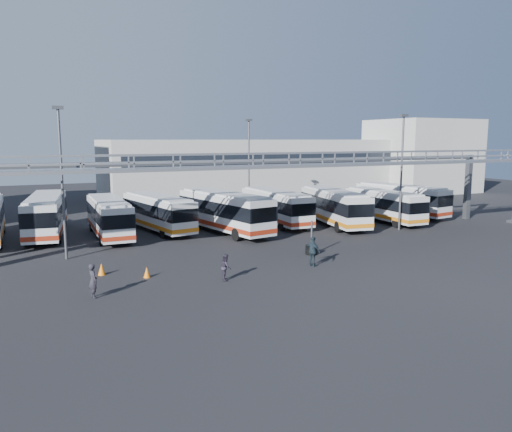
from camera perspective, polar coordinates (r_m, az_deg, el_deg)
name	(u,v)px	position (r m, az deg, el deg)	size (l,w,h in m)	color
ground	(330,260)	(33.99, 8.48, -5.05)	(140.00, 140.00, 0.00)	black
gantry	(289,173)	(38.12, 3.76, 4.91)	(51.40, 5.15, 7.10)	#92959A
warehouse	(253,168)	(72.24, -0.29, 5.55)	(42.00, 14.00, 8.00)	#9E9E99
building_right	(422,156)	(81.97, 18.40, 6.53)	(14.00, 12.00, 11.00)	#B2B2AD
light_pole_left	(62,175)	(35.55, -21.32, 4.41)	(0.70, 0.35, 10.21)	#4C4F54
light_pole_mid	(402,166)	(45.99, 16.31, 5.51)	(0.70, 0.35, 10.21)	#4C4F54
light_pole_back	(249,161)	(54.30, -0.82, 6.31)	(0.70, 0.35, 10.21)	#4C4F54
bus_1	(46,214)	(45.03, -22.87, 0.23)	(4.12, 11.62, 3.45)	silver
bus_2	(109,216)	(43.06, -16.47, 0.00)	(2.64, 10.57, 3.20)	silver
bus_3	(158,212)	(44.76, -11.13, 0.50)	(4.20, 10.69, 3.17)	silver
bus_4	(224,210)	(43.33, -3.64, 0.64)	(4.75, 11.86, 3.51)	silver
bus_5	(276,206)	(47.53, 2.26, 1.18)	(2.56, 10.67, 3.24)	silver
bus_6	(334,206)	(47.44, 8.91, 1.14)	(4.49, 11.31, 3.35)	silver
bus_7	(384,204)	(50.64, 14.40, 1.28)	(2.70, 10.23, 3.08)	silver
bus_8	(401,199)	(55.05, 16.24, 1.90)	(4.14, 11.05, 3.28)	silver
pedestrian_a	(93,281)	(27.03, -18.13, -7.05)	(0.65, 0.43, 1.79)	#222028
pedestrian_b	(226,267)	(28.93, -3.47, -5.85)	(0.75, 0.58, 1.54)	#272331
pedestrian_d	(313,251)	(32.10, 6.52, -4.04)	(1.14, 0.47, 1.95)	#1B2932
cone_left	(147,272)	(30.19, -12.37, -6.29)	(0.40, 0.40, 0.64)	orange
cone_right	(102,269)	(31.42, -17.23, -5.82)	(0.45, 0.45, 0.72)	orange
tire_stack	(311,249)	(35.47, 6.35, -3.75)	(0.84, 0.84, 2.41)	black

